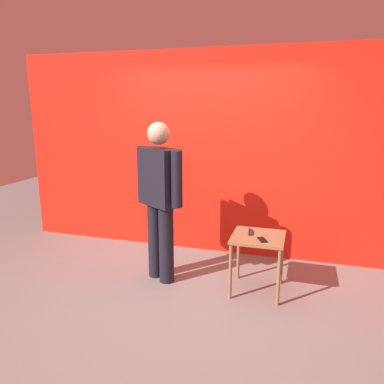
% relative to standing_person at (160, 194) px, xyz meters
% --- Properties ---
extents(ground_plane, '(12.00, 12.00, 0.00)m').
position_rel_standing_person_xyz_m(ground_plane, '(0.35, -0.38, -1.01)').
color(ground_plane, gray).
extents(back_wall_red, '(5.55, 0.12, 2.68)m').
position_rel_standing_person_xyz_m(back_wall_red, '(0.35, 1.06, 0.33)').
color(back_wall_red, red).
rests_on(back_wall_red, ground_plane).
extents(standing_person, '(0.67, 0.46, 1.80)m').
position_rel_standing_person_xyz_m(standing_person, '(0.00, 0.00, 0.00)').
color(standing_person, black).
rests_on(standing_person, ground_plane).
extents(side_table, '(0.55, 0.55, 0.63)m').
position_rel_standing_person_xyz_m(side_table, '(1.10, 0.01, -0.47)').
color(side_table, olive).
rests_on(side_table, ground_plane).
extents(cell_phone, '(0.12, 0.16, 0.01)m').
position_rel_standing_person_xyz_m(cell_phone, '(1.16, -0.11, -0.37)').
color(cell_phone, black).
rests_on(cell_phone, side_table).
extents(tv_remote, '(0.06, 0.17, 0.02)m').
position_rel_standing_person_xyz_m(tv_remote, '(1.01, 0.08, -0.37)').
color(tv_remote, black).
rests_on(tv_remote, side_table).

